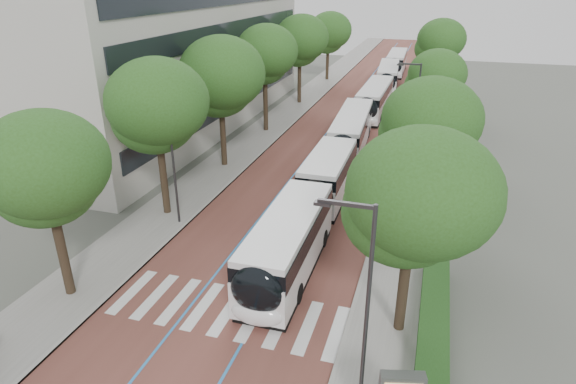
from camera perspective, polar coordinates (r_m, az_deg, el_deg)
name	(u,v)px	position (r m, az deg, el deg)	size (l,w,h in m)	color
ground	(215,324)	(22.00, -8.66, -15.22)	(160.00, 160.00, 0.00)	#51544C
road	(361,108)	(57.40, 8.67, 9.87)	(11.00, 140.00, 0.02)	brown
sidewalk_left	(299,103)	(58.90, 1.33, 10.54)	(4.00, 140.00, 0.12)	gray
sidewalk_right	(428,112)	(56.83, 16.24, 9.10)	(4.00, 140.00, 0.12)	gray
kerb_left	(314,104)	(58.43, 3.16, 10.40)	(0.20, 140.00, 0.14)	gray
kerb_right	(410,111)	(56.88, 14.31, 9.32)	(0.20, 140.00, 0.14)	gray
zebra_crossing	(228,311)	(22.62, -7.10, -13.78)	(10.55, 3.60, 0.01)	silver
lane_line_left	(348,106)	(57.64, 7.07, 10.03)	(0.12, 126.00, 0.01)	#287BC9
lane_line_right	(375,108)	(57.19, 10.27, 9.72)	(0.12, 126.00, 0.01)	#287BC9
office_building	(151,53)	(51.58, -15.90, 15.59)	(18.11, 40.00, 14.00)	#ACA9A0
hedge	(432,359)	(20.19, 16.70, -18.45)	(1.20, 14.00, 0.80)	#1F4317
streetlight_near	(362,301)	(15.18, 8.75, -12.71)	(1.82, 0.20, 8.00)	#313133
streetlight_far	(414,108)	(38.23, 14.72, 9.66)	(1.82, 0.20, 8.00)	#313133
lamp_post_left	(173,160)	(28.77, -13.47, 3.66)	(0.14, 0.14, 8.00)	#313133
trees_left	(258,64)	(44.81, -3.52, 14.87)	(6.44, 60.71, 9.59)	black
trees_right	(430,99)	(35.98, 16.46, 10.57)	(5.92, 47.60, 9.19)	black
lead_bus	(307,212)	(27.43, 2.30, -2.37)	(2.68, 18.42, 3.20)	black
bus_queued_0	(351,133)	(41.95, 7.47, 6.95)	(3.17, 12.51, 3.20)	silver
bus_queued_1	(374,100)	(54.08, 10.19, 10.66)	(2.69, 12.43, 3.20)	silver
bus_queued_2	(388,78)	(67.30, 11.75, 13.14)	(3.33, 12.54, 3.20)	silver
bus_queued_3	(396,63)	(79.61, 12.72, 14.69)	(2.81, 12.45, 3.20)	silver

